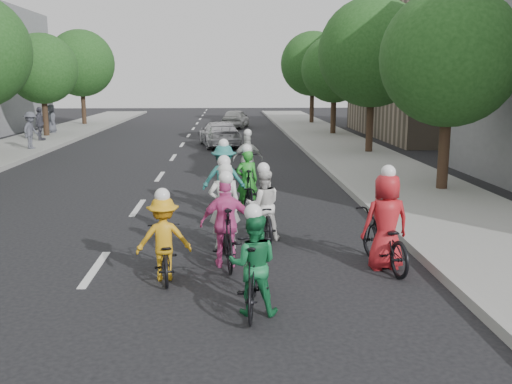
{
  "coord_description": "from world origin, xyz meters",
  "views": [
    {
      "loc": [
        2.41,
        -9.9,
        3.34
      ],
      "look_at": [
        2.99,
        1.96,
        1.0
      ],
      "focal_mm": 40.0,
      "sensor_mm": 36.0,
      "label": 1
    }
  ],
  "objects": [
    {
      "name": "cyclist_4",
      "position": [
        5.2,
        -0.16,
        0.66
      ],
      "size": [
        0.96,
        2.03,
        1.89
      ],
      "rotation": [
        0.0,
        0.0,
        3.29
      ],
      "color": "black",
      "rests_on": "ground"
    },
    {
      "name": "tree_l_5",
      "position": [
        -8.2,
        33.0,
        4.52
      ],
      "size": [
        4.8,
        4.8,
        6.93
      ],
      "color": "black",
      "rests_on": "ground"
    },
    {
      "name": "tree_r_3",
      "position": [
        8.8,
        33.6,
        4.52
      ],
      "size": [
        4.8,
        4.8,
        6.93
      ],
      "color": "black",
      "rests_on": "ground"
    },
    {
      "name": "follow_car_trail",
      "position": [
        2.95,
        30.66,
        0.66
      ],
      "size": [
        2.21,
        4.07,
        1.31
      ],
      "primitive_type": "imported",
      "rotation": [
        0.0,
        0.0,
        2.96
      ],
      "color": "silver",
      "rests_on": "ground"
    },
    {
      "name": "sidewalk_right",
      "position": [
        8.0,
        10.0,
        0.07
      ],
      "size": [
        4.0,
        80.0,
        0.15
      ],
      "primitive_type": "cube",
      "color": "gray",
      "rests_on": "ground"
    },
    {
      "name": "cyclist_2",
      "position": [
        1.31,
        -0.53,
        0.58
      ],
      "size": [
        0.99,
        1.66,
        1.58
      ],
      "rotation": [
        0.0,
        0.0,
        3.27
      ],
      "color": "black",
      "rests_on": "ground"
    },
    {
      "name": "spectator_1",
      "position": [
        -7.65,
        21.23,
        1.03
      ],
      "size": [
        0.45,
        1.05,
        1.77
      ],
      "primitive_type": "imported",
      "rotation": [
        0.0,
        0.0,
        1.55
      ],
      "color": "#4A4A56",
      "rests_on": "sidewalk_left"
    },
    {
      "name": "cyclist_7",
      "position": [
        2.3,
        4.54,
        0.73
      ],
      "size": [
        1.18,
        1.76,
        1.88
      ],
      "rotation": [
        0.0,
        0.0,
        3.03
      ],
      "color": "black",
      "rests_on": "ground"
    },
    {
      "name": "cyclist_0",
      "position": [
        2.33,
        1.26,
        0.61
      ],
      "size": [
        0.73,
        1.62,
        1.89
      ],
      "rotation": [
        0.0,
        0.0,
        3.27
      ],
      "color": "black",
      "rests_on": "ground"
    },
    {
      "name": "spectator_2",
      "position": [
        -8.42,
        25.84,
        1.0
      ],
      "size": [
        0.74,
        0.95,
        1.71
      ],
      "primitive_type": "imported",
      "rotation": [
        0.0,
        0.0,
        1.83
      ],
      "color": "#4F515C",
      "rests_on": "sidewalk_left"
    },
    {
      "name": "spectator_0",
      "position": [
        -6.85,
        17.38,
        1.02
      ],
      "size": [
        0.84,
        1.22,
        1.73
      ],
      "primitive_type": "imported",
      "rotation": [
        0.0,
        0.0,
        1.39
      ],
      "color": "#51525E",
      "rests_on": "sidewalk_left"
    },
    {
      "name": "bldg_se",
      "position": [
        16.0,
        24.0,
        4.0
      ],
      "size": [
        10.0,
        14.0,
        8.0
      ],
      "primitive_type": "cube",
      "color": "gray",
      "rests_on": "ground"
    },
    {
      "name": "curb_right",
      "position": [
        6.05,
        10.0,
        0.09
      ],
      "size": [
        0.18,
        80.0,
        0.18
      ],
      "primitive_type": "cube",
      "color": "#999993",
      "rests_on": "ground"
    },
    {
      "name": "tree_l_4",
      "position": [
        -8.2,
        24.0,
        3.96
      ],
      "size": [
        4.0,
        4.0,
        5.97
      ],
      "color": "black",
      "rests_on": "ground"
    },
    {
      "name": "tree_r_2",
      "position": [
        8.8,
        24.6,
        3.96
      ],
      "size": [
        4.0,
        4.0,
        5.97
      ],
      "color": "black",
      "rests_on": "ground"
    },
    {
      "name": "ground",
      "position": [
        0.0,
        0.0,
        0.0
      ],
      "size": [
        120.0,
        120.0,
        0.0
      ],
      "primitive_type": "plane",
      "color": "black",
      "rests_on": "ground"
    },
    {
      "name": "tree_r_1",
      "position": [
        8.8,
        15.6,
        4.52
      ],
      "size": [
        4.8,
        4.8,
        6.93
      ],
      "color": "black",
      "rests_on": "ground"
    },
    {
      "name": "cyclist_5",
      "position": [
        2.89,
        4.67,
        0.62
      ],
      "size": [
        0.74,
        1.88,
        1.73
      ],
      "rotation": [
        0.0,
        0.0,
        3.27
      ],
      "color": "black",
      "rests_on": "ground"
    },
    {
      "name": "cyclist_1",
      "position": [
        2.76,
        -2.03,
        0.62
      ],
      "size": [
        0.77,
        1.82,
        1.63
      ],
      "rotation": [
        0.0,
        0.0,
        3.04
      ],
      "color": "black",
      "rests_on": "ground"
    },
    {
      "name": "tree_r_0",
      "position": [
        8.8,
        6.6,
        3.96
      ],
      "size": [
        4.0,
        4.0,
        5.97
      ],
      "color": "black",
      "rests_on": "ground"
    },
    {
      "name": "follow_car_lead",
      "position": [
        1.98,
        19.14,
        0.63
      ],
      "size": [
        2.48,
        4.61,
        1.27
      ],
      "primitive_type": "imported",
      "rotation": [
        0.0,
        0.0,
        3.31
      ],
      "color": "silver",
      "rests_on": "ground"
    },
    {
      "name": "cyclist_6",
      "position": [
        3.14,
        1.86,
        0.6
      ],
      "size": [
        0.85,
        1.98,
        1.66
      ],
      "rotation": [
        0.0,
        0.0,
        3.24
      ],
      "color": "black",
      "rests_on": "ground"
    },
    {
      "name": "cyclist_3",
      "position": [
        2.37,
        0.12,
        0.66
      ],
      "size": [
        0.98,
        1.93,
        1.77
      ],
      "rotation": [
        0.0,
        0.0,
        3.24
      ],
      "color": "black",
      "rests_on": "ground"
    },
    {
      "name": "cyclist_8",
      "position": [
        3.04,
        8.33,
        0.62
      ],
      "size": [
        0.97,
        1.78,
        1.8
      ],
      "rotation": [
        0.0,
        0.0,
        3.14
      ],
      "color": "black",
      "rests_on": "ground"
    }
  ]
}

